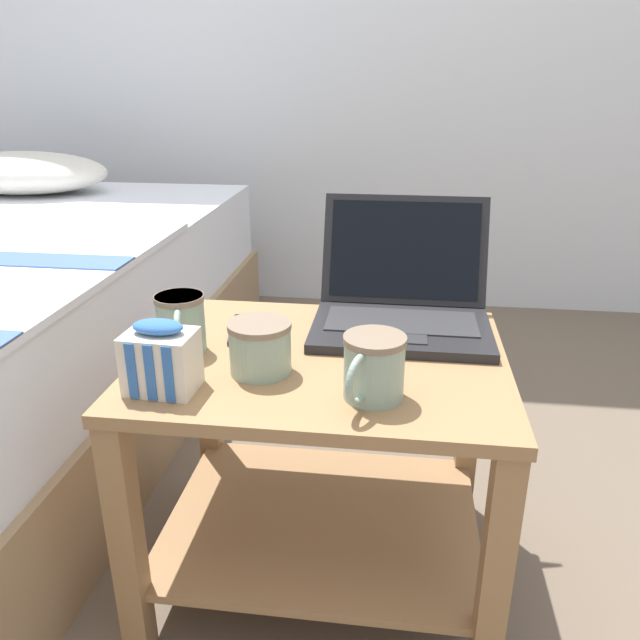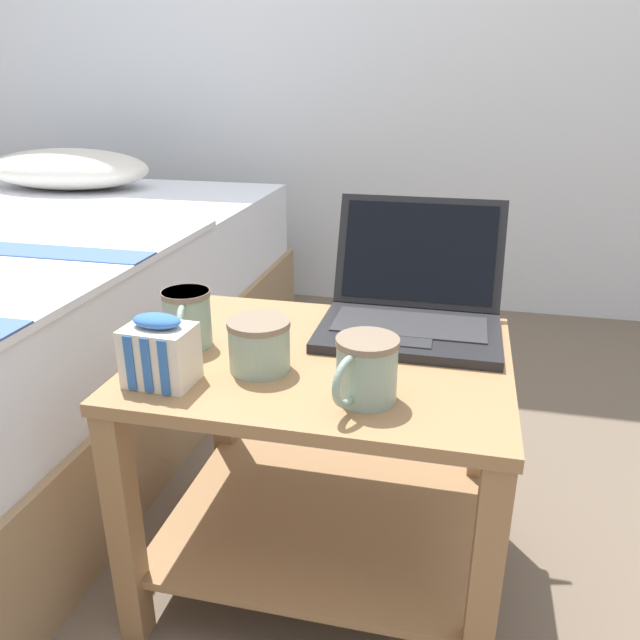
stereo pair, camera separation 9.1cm
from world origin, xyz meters
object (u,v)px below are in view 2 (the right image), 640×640
Objects in this scene: laptop at (412,305)px; mug_mid_center at (259,341)px; mug_front_right at (366,367)px; cell_phone at (259,327)px; mug_front_left at (187,316)px; snack_bag at (160,352)px.

mug_mid_center is at bearing -133.69° from laptop.
cell_phone is at bearing 136.57° from mug_front_right.
mug_front_right is at bearing -97.45° from laptop.
snack_bag is (0.02, -0.14, -0.00)m from mug_front_left.
mug_front_right is 0.94× the size of mug_mid_center.
laptop is 2.51× the size of mug_front_right.
mug_mid_center is at bearing 160.11° from mug_front_right.
mug_front_left is at bearing 97.21° from snack_bag.
mug_front_left is 0.14m from snack_bag.
cell_phone is (-0.24, 0.23, -0.05)m from mug_front_right.
mug_front_right is 1.15× the size of snack_bag.
mug_front_right is (-0.04, -0.30, 0.01)m from laptop.
mug_front_right reaches higher than mug_mid_center.
mug_front_left is 0.15m from cell_phone.
mug_front_right is at bearing -20.18° from mug_front_left.
laptop reaches higher than cell_phone.
mug_front_left reaches higher than mug_mid_center.
mug_front_left is at bearing 159.46° from mug_mid_center.
snack_bag reaches higher than mug_front_right.
mug_mid_center is 0.16m from snack_bag.
mug_front_left is at bearing -154.65° from laptop.
mug_front_left is at bearing 159.82° from mug_front_right.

